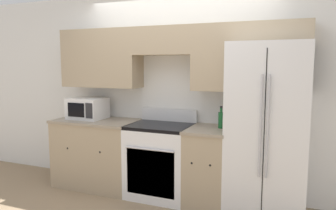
{
  "coord_description": "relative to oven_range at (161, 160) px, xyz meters",
  "views": [
    {
      "loc": [
        1.5,
        -3.34,
        1.67
      ],
      "look_at": [
        0.0,
        0.31,
        1.17
      ],
      "focal_mm": 35.0,
      "sensor_mm": 36.0,
      "label": 1
    }
  ],
  "objects": [
    {
      "name": "ground_plane",
      "position": [
        0.1,
        -0.31,
        -0.46
      ],
      "size": [
        12.0,
        12.0,
        0.0
      ],
      "primitive_type": "plane",
      "color": "#937A5B"
    },
    {
      "name": "wall_back",
      "position": [
        0.11,
        0.28,
        1.0
      ],
      "size": [
        8.0,
        0.39,
        2.6
      ],
      "color": "white",
      "rests_on": "ground_plane"
    },
    {
      "name": "lower_cabinets_left",
      "position": [
        -0.94,
        -0.0,
        -0.0
      ],
      "size": [
        1.13,
        0.64,
        0.92
      ],
      "color": "tan",
      "rests_on": "ground_plane"
    },
    {
      "name": "lower_cabinets_right",
      "position": [
        0.62,
        -0.0,
        -0.0
      ],
      "size": [
        0.49,
        0.64,
        0.92
      ],
      "color": "tan",
      "rests_on": "ground_plane"
    },
    {
      "name": "oven_range",
      "position": [
        0.0,
        0.0,
        0.0
      ],
      "size": [
        0.77,
        0.65,
        1.08
      ],
      "color": "white",
      "rests_on": "ground_plane"
    },
    {
      "name": "refrigerator",
      "position": [
        1.27,
        0.07,
        0.48
      ],
      "size": [
        0.85,
        0.79,
        1.89
      ],
      "color": "white",
      "rests_on": "ground_plane"
    },
    {
      "name": "microwave",
      "position": [
        -1.11,
        0.04,
        0.6
      ],
      "size": [
        0.47,
        0.4,
        0.29
      ],
      "color": "white",
      "rests_on": "lower_cabinets_left"
    },
    {
      "name": "bottle",
      "position": [
        0.74,
        0.06,
        0.56
      ],
      "size": [
        0.06,
        0.06,
        0.26
      ],
      "color": "#195928",
      "rests_on": "lower_cabinets_right"
    }
  ]
}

